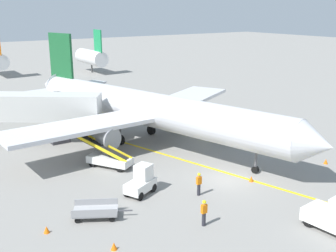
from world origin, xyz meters
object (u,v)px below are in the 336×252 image
(belt_loader_aft_hold, at_px, (217,132))
(safety_cone_wingtip_right, at_px, (47,229))
(belt_loader_forward_hold, at_px, (109,158))
(ground_crew_marshaller, at_px, (199,183))
(baggage_tug_near_wing, at_px, (275,134))
(jet_bridge, at_px, (25,107))
(baggage_tug_by_cargo_door, at_px, (141,181))
(safety_cone_nose_left, at_px, (114,246))
(ground_crew_wing_walker, at_px, (204,212))
(airliner, at_px, (146,109))
(baggage_cart_loaded, at_px, (96,211))
(safety_cone_wingtip_left, at_px, (326,161))
(safety_cone_nose_right, at_px, (251,179))

(belt_loader_aft_hold, bearing_deg, safety_cone_wingtip_right, -157.84)
(belt_loader_forward_hold, distance_m, ground_crew_marshaller, 9.02)
(baggage_tug_near_wing, bearing_deg, belt_loader_forward_hold, 167.76)
(jet_bridge, height_order, belt_loader_aft_hold, jet_bridge)
(belt_loader_aft_hold, bearing_deg, jet_bridge, 148.78)
(jet_bridge, relative_size, ground_crew_marshaller, 6.93)
(baggage_tug_by_cargo_door, distance_m, safety_cone_nose_left, 7.27)
(jet_bridge, bearing_deg, ground_crew_wing_walker, -79.55)
(airliner, height_order, baggage_cart_loaded, airliner)
(jet_bridge, xyz_separation_m, baggage_tug_near_wing, (20.02, -14.05, -2.62))
(baggage_tug_near_wing, xyz_separation_m, safety_cone_wingtip_right, (-24.10, -3.97, -0.71))
(airliner, height_order, safety_cone_wingtip_left, airliner)
(baggage_tug_by_cargo_door, relative_size, safety_cone_wingtip_left, 6.19)
(ground_crew_marshaller, bearing_deg, safety_cone_wingtip_right, 174.41)
(baggage_tug_near_wing, distance_m, baggage_tug_by_cargo_door, 16.86)
(jet_bridge, relative_size, safety_cone_nose_left, 26.76)
(jet_bridge, height_order, baggage_tug_near_wing, jet_bridge)
(airliner, distance_m, baggage_tug_near_wing, 12.88)
(jet_bridge, bearing_deg, baggage_tug_by_cargo_door, -78.56)
(safety_cone_wingtip_right, bearing_deg, airliner, 39.24)
(jet_bridge, height_order, safety_cone_wingtip_left, jet_bridge)
(jet_bridge, distance_m, belt_loader_aft_hold, 19.07)
(baggage_tug_near_wing, xyz_separation_m, baggage_tug_by_cargo_door, (-16.68, -2.45, 0.00))
(belt_loader_forward_hold, relative_size, baggage_cart_loaded, 1.35)
(jet_bridge, bearing_deg, ground_crew_marshaller, -71.06)
(ground_crew_marshaller, bearing_deg, ground_crew_wing_walker, -124.12)
(baggage_tug_near_wing, relative_size, baggage_tug_by_cargo_door, 1.00)
(baggage_tug_by_cargo_door, height_order, safety_cone_wingtip_right, baggage_tug_by_cargo_door)
(safety_cone_nose_right, bearing_deg, baggage_tug_near_wing, 31.90)
(baggage_cart_loaded, bearing_deg, baggage_tug_by_cargo_door, 19.02)
(baggage_cart_loaded, relative_size, safety_cone_wingtip_right, 8.32)
(baggage_tug_by_cargo_door, bearing_deg, baggage_cart_loaded, -160.98)
(airliner, height_order, baggage_tug_near_wing, airliner)
(ground_crew_marshaller, distance_m, safety_cone_wingtip_right, 10.69)
(baggage_tug_by_cargo_door, height_order, ground_crew_marshaller, baggage_tug_by_cargo_door)
(baggage_cart_loaded, height_order, safety_cone_nose_left, baggage_cart_loaded)
(airliner, height_order, safety_cone_nose_left, airliner)
(safety_cone_nose_left, bearing_deg, ground_crew_marshaller, 18.84)
(safety_cone_nose_left, xyz_separation_m, safety_cone_nose_right, (12.92, 2.38, 0.00))
(safety_cone_nose_left, bearing_deg, jet_bridge, 85.89)
(baggage_cart_loaded, bearing_deg, safety_cone_nose_left, -99.93)
(baggage_tug_near_wing, xyz_separation_m, safety_cone_nose_right, (-8.67, -5.40, -0.71))
(baggage_cart_loaded, bearing_deg, baggage_tug_near_wing, 10.59)
(baggage_tug_near_wing, bearing_deg, safety_cone_nose_right, -148.10)
(airliner, relative_size, baggage_tug_near_wing, 12.75)
(belt_loader_aft_hold, bearing_deg, airliner, 154.93)
(ground_crew_wing_walker, relative_size, safety_cone_wingtip_left, 3.86)
(belt_loader_forward_hold, bearing_deg, jet_bridge, 109.33)
(jet_bridge, distance_m, baggage_cart_loaded, 18.24)
(baggage_cart_loaded, relative_size, ground_crew_marshaller, 2.15)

